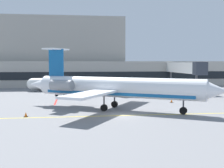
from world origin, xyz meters
TOP-DOWN VIEW (x-y plane):
  - ground at (-0.00, 0.00)m, footprint 120.00×120.00m
  - terminal_building at (-4.03, 46.44)m, footprint 73.78×11.97m
  - jet_bridge_west at (19.03, 29.27)m, footprint 2.40×19.99m
  - regional_jet at (-0.55, 4.18)m, footprint 25.27×19.40m
  - baggage_tug at (-7.39, 21.57)m, footprint 3.32×3.58m
  - pushback_tractor at (4.68, 18.68)m, footprint 4.03×3.42m
  - fuel_tank at (-11.63, 30.84)m, footprint 8.56×3.19m
  - safety_cone_alpha at (-11.37, 0.31)m, footprint 0.47×0.47m
  - safety_cone_bravo at (9.40, 9.87)m, footprint 0.47×0.47m

SIDE VIEW (x-z plane):
  - ground at x=0.00m, z-range -0.10..0.00m
  - safety_cone_alpha at x=-11.37m, z-range -0.03..0.52m
  - safety_cone_bravo at x=9.40m, z-range -0.03..0.52m
  - baggage_tug at x=-7.39m, z-range -0.09..1.94m
  - pushback_tractor at x=4.68m, z-range -0.11..2.09m
  - fuel_tank at x=-11.63m, z-range 0.16..3.01m
  - regional_jet at x=-0.55m, z-range -1.17..7.12m
  - jet_bridge_west at x=19.03m, z-range 1.82..8.23m
  - terminal_building at x=-4.03m, z-range -2.36..16.27m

